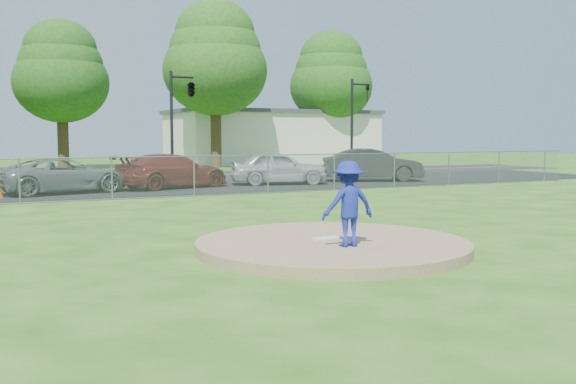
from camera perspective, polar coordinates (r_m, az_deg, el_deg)
name	(u,v)px	position (r m, az deg, el deg)	size (l,w,h in m)	color
ground	(184,203)	(21.90, -9.22, -0.94)	(120.00, 120.00, 0.00)	#265412
pitchers_mound	(332,245)	(12.73, 3.96, -4.76)	(5.40, 5.40, 0.20)	#8F6F4E
pitching_rubber	(327,238)	(12.88, 3.52, -4.10)	(0.60, 0.15, 0.04)	white
chain_link_fence	(168,177)	(23.76, -10.64, 1.32)	(40.00, 0.06, 1.50)	gray
parking_lot	(140,188)	(28.16, -13.05, 0.33)	(50.00, 8.00, 0.01)	black
street	(107,178)	(35.49, -15.77, 1.22)	(60.00, 7.00, 0.01)	black
commercial_building	(271,137)	(53.70, -1.51, 4.95)	(16.40, 9.40, 4.30)	beige
tree_center	(61,71)	(45.37, -19.53, 10.10)	(6.16, 6.16, 9.84)	#3A2615
tree_right	(215,58)	(45.82, -6.49, 11.78)	(7.28, 7.28, 11.63)	#3C2915
tree_far_right	(331,76)	(53.07, 3.85, 10.24)	(6.72, 6.72, 10.74)	#3D2816
traffic_signal_center	(189,91)	(34.50, -8.78, 8.90)	(1.42, 2.48, 5.60)	black
traffic_signal_right	(355,117)	(38.75, 6.00, 6.66)	(1.28, 0.20, 5.60)	black
pitcher	(348,204)	(11.98, 5.37, -1.05)	(1.03, 0.59, 1.59)	navy
parked_car_gray	(64,175)	(26.62, -19.27, 1.40)	(2.28, 4.95, 1.38)	slate
parked_car_darkred	(173,171)	(27.97, -10.21, 1.86)	(2.05, 5.05, 1.46)	maroon
parked_car_pearl	(279,168)	(29.62, -0.81, 2.17)	(1.80, 4.47, 1.52)	silver
parked_car_charcoal	(372,165)	(32.00, 7.51, 2.41)	(1.69, 4.86, 1.60)	#262628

